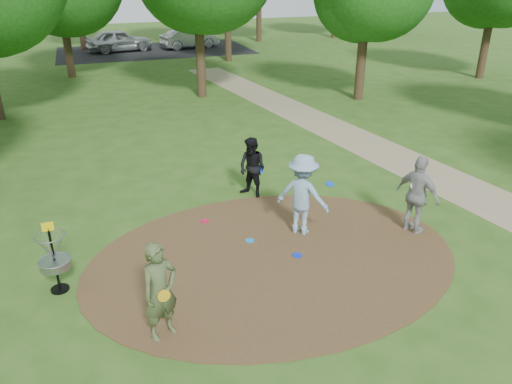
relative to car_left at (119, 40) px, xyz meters
name	(u,v)px	position (x,y,z in m)	size (l,w,h in m)	color
ground	(274,258)	(0.51, -30.31, -0.80)	(100.00, 100.00, 0.00)	#2D5119
dirt_clearing	(274,257)	(0.51, -30.31, -0.79)	(8.40, 8.40, 0.02)	#47301C
footpath	(454,185)	(7.01, -28.31, -0.80)	(2.00, 40.00, 0.01)	#8C7A5B
parking_lot	(155,50)	(2.51, -0.31, -0.80)	(14.00, 8.00, 0.01)	black
player_observer_with_disc	(160,291)	(-2.23, -32.03, 0.12)	(0.80, 0.69, 1.84)	#485632
player_throwing_with_disc	(303,195)	(1.57, -29.43, 0.20)	(1.58, 1.45, 2.01)	#81A2C0
player_walking_with_disc	(252,168)	(1.12, -27.07, 0.05)	(1.00, 1.05, 1.70)	black
player_waiting_with_disc	(418,196)	(4.16, -30.32, 0.17)	(0.85, 1.24, 1.96)	#9A9A9C
disc_ground_cyan	(250,241)	(0.24, -29.46, -0.78)	(0.22, 0.22, 0.02)	#1981CE
disc_ground_blue	(297,255)	(1.04, -30.43, -0.78)	(0.22, 0.22, 0.02)	#0D2AE8
disc_ground_red	(205,221)	(-0.53, -28.15, -0.78)	(0.22, 0.22, 0.02)	red
car_left	(119,40)	(0.00, 0.00, 0.00)	(1.90, 4.72, 1.61)	#ACB0B4
car_right	(190,38)	(5.26, -0.05, -0.08)	(1.53, 4.39, 1.45)	#98999F
disc_golf_basket	(53,253)	(-3.99, -30.01, 0.07)	(0.63, 0.63, 1.54)	black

